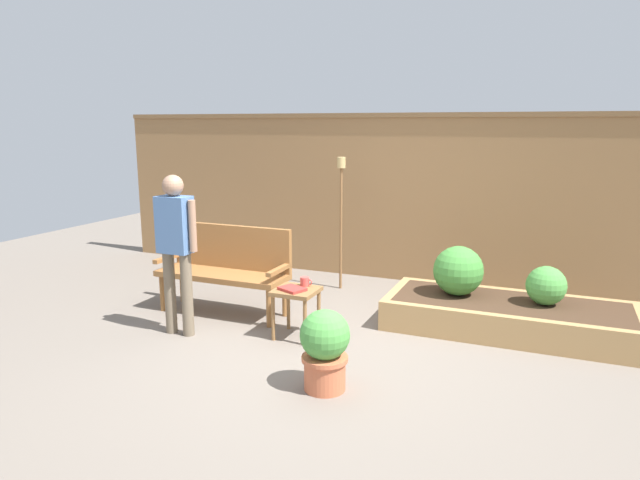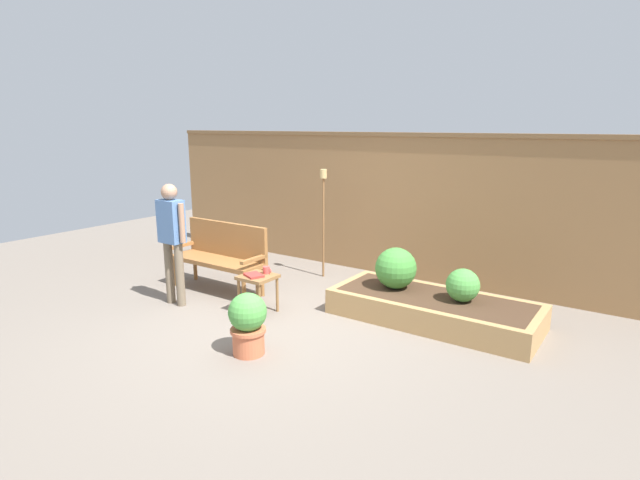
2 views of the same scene
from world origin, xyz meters
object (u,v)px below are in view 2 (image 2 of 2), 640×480
Objects in this scene: shrub_far_corner at (463,285)px; garden_bench at (222,251)px; tiki_torch at (323,204)px; cup_on_table at (267,270)px; potted_boxwood at (248,322)px; book_on_table at (254,275)px; side_table at (258,282)px; shrub_near_bench at (396,268)px; person_by_bench at (172,234)px.

garden_bench is at bearing -169.58° from shrub_far_corner.
shrub_far_corner is 0.23× the size of tiki_torch.
potted_boxwood is at bearing -58.56° from cup_on_table.
shrub_far_corner is at bearing 48.72° from book_on_table.
side_table is at bearing 126.29° from potted_boxwood.
shrub_near_bench reaches higher than shrub_far_corner.
person_by_bench reaches higher than garden_bench.
garden_bench is 2.84× the size of shrub_near_bench.
book_on_table is at bearing -107.87° from side_table.
side_table is 1.27m from person_by_bench.
tiki_torch is at bearing 57.03° from garden_bench.
side_table is 0.31× the size of person_by_bench.
garden_bench reaches higher than shrub_far_corner.
book_on_table is 0.46× the size of shrub_near_bench.
person_by_bench is at bearing -156.54° from cup_on_table.
person_by_bench is (-0.06, -0.78, 0.39)m from garden_bench.
garden_bench is at bearing 158.02° from side_table.
garden_bench is 11.70× the size of cup_on_table.
shrub_near_bench reaches higher than potted_boxwood.
shrub_far_corner is (0.84, 0.00, -0.06)m from shrub_near_bench.
shrub_near_bench is 1.79m from tiki_torch.
garden_bench reaches higher than potted_boxwood.
garden_bench is at bearing 164.66° from cup_on_table.
tiki_torch is (-1.55, 0.70, 0.57)m from shrub_near_bench.
tiki_torch reaches higher than shrub_near_bench.
tiki_torch reaches higher than potted_boxwood.
side_table is 2.42m from shrub_far_corner.
side_table is 1.26× the size of shrub_far_corner.
tiki_torch reaches higher than person_by_bench.
person_by_bench is (-1.13, -0.49, 0.41)m from cup_on_table.
cup_on_table is at bearing -157.67° from shrub_far_corner.
garden_bench is 3.28m from shrub_far_corner.
shrub_near_bench is 0.33× the size of person_by_bench.
cup_on_table is 0.52× the size of book_on_table.
shrub_near_bench is at bearing 33.95° from cup_on_table.
tiki_torch is at bearing 155.69° from shrub_near_bench.
potted_boxwood reaches higher than cup_on_table.
cup_on_table is 1.59m from shrub_near_bench.
shrub_far_corner is (2.16, 0.89, -0.03)m from cup_on_table.
side_table is 1.87m from tiki_torch.
cup_on_table is (0.04, 0.12, 0.13)m from side_table.
side_table is at bearing 18.57° from person_by_bench.
cup_on_table is at bearing -15.34° from garden_bench.
shrub_near_bench is at bearing -24.31° from tiki_torch.
garden_bench is 3.78× the size of shrub_far_corner.
garden_bench is 1.12m from side_table.
shrub_far_corner is at bearing 22.72° from person_by_bench.
potted_boxwood is at bearing -53.71° from side_table.
person_by_bench is (-2.44, -1.38, 0.38)m from shrub_near_bench.
shrub_far_corner is at bearing 24.70° from side_table.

